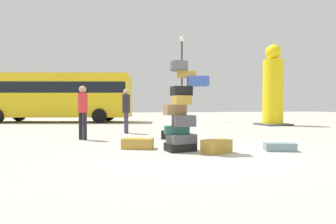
{
  "coord_description": "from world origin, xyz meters",
  "views": [
    {
      "loc": [
        -2.11,
        -5.55,
        1.03
      ],
      "look_at": [
        -0.37,
        1.4,
        0.88
      ],
      "focal_mm": 27.86,
      "sensor_mm": 36.0,
      "label": 1
    }
  ],
  "objects_px": {
    "suitcase_black_left_side": "(171,135)",
    "yellow_dummy_statue": "(273,89)",
    "suitcase_tan_behind_tower": "(138,143)",
    "suitcase_tan_upright_blue": "(217,146)",
    "suitcase_slate_foreground_far": "(280,147)",
    "person_tourist_with_camera": "(83,108)",
    "person_bearded_onlooker": "(126,107)",
    "suitcase_tower": "(182,113)",
    "parked_bus": "(56,95)",
    "lamp_post": "(182,66)"
  },
  "relations": [
    {
      "from": "suitcase_slate_foreground_far",
      "to": "suitcase_black_left_side",
      "type": "relative_size",
      "value": 1.06
    },
    {
      "from": "suitcase_black_left_side",
      "to": "lamp_post",
      "type": "bearing_deg",
      "value": 84.68
    },
    {
      "from": "suitcase_tan_upright_blue",
      "to": "person_bearded_onlooker",
      "type": "bearing_deg",
      "value": 85.74
    },
    {
      "from": "person_bearded_onlooker",
      "to": "parked_bus",
      "type": "xyz_separation_m",
      "value": [
        -3.88,
        8.59,
        0.82
      ]
    },
    {
      "from": "yellow_dummy_statue",
      "to": "person_bearded_onlooker",
      "type": "bearing_deg",
      "value": -163.46
    },
    {
      "from": "suitcase_slate_foreground_far",
      "to": "parked_bus",
      "type": "bearing_deg",
      "value": 136.49
    },
    {
      "from": "suitcase_tower",
      "to": "person_bearded_onlooker",
      "type": "height_order",
      "value": "suitcase_tower"
    },
    {
      "from": "suitcase_tower",
      "to": "lamp_post",
      "type": "height_order",
      "value": "lamp_post"
    },
    {
      "from": "suitcase_tan_upright_blue",
      "to": "yellow_dummy_statue",
      "type": "xyz_separation_m",
      "value": [
        6.66,
        7.2,
        1.84
      ]
    },
    {
      "from": "suitcase_tan_upright_blue",
      "to": "person_tourist_with_camera",
      "type": "distance_m",
      "value": 4.45
    },
    {
      "from": "lamp_post",
      "to": "yellow_dummy_statue",
      "type": "bearing_deg",
      "value": -54.56
    },
    {
      "from": "suitcase_slate_foreground_far",
      "to": "person_tourist_with_camera",
      "type": "xyz_separation_m",
      "value": [
        -4.59,
        3.26,
        0.9
      ]
    },
    {
      "from": "suitcase_slate_foreground_far",
      "to": "suitcase_black_left_side",
      "type": "distance_m",
      "value": 3.39
    },
    {
      "from": "parked_bus",
      "to": "yellow_dummy_statue",
      "type": "bearing_deg",
      "value": -13.28
    },
    {
      "from": "suitcase_tan_behind_tower",
      "to": "suitcase_slate_foreground_far",
      "type": "bearing_deg",
      "value": 0.4
    },
    {
      "from": "suitcase_slate_foreground_far",
      "to": "yellow_dummy_statue",
      "type": "relative_size",
      "value": 0.15
    },
    {
      "from": "suitcase_tan_upright_blue",
      "to": "suitcase_tower",
      "type": "bearing_deg",
      "value": 126.44
    },
    {
      "from": "suitcase_tan_behind_tower",
      "to": "person_bearded_onlooker",
      "type": "distance_m",
      "value": 3.85
    },
    {
      "from": "suitcase_tan_behind_tower",
      "to": "parked_bus",
      "type": "height_order",
      "value": "parked_bus"
    },
    {
      "from": "suitcase_black_left_side",
      "to": "suitcase_tan_behind_tower",
      "type": "xyz_separation_m",
      "value": [
        -1.29,
        -1.69,
        -0.0
      ]
    },
    {
      "from": "suitcase_black_left_side",
      "to": "person_bearded_onlooker",
      "type": "bearing_deg",
      "value": 134.97
    },
    {
      "from": "yellow_dummy_statue",
      "to": "parked_bus",
      "type": "xyz_separation_m",
      "value": [
        -12.13,
        6.14,
        -0.15
      ]
    },
    {
      "from": "parked_bus",
      "to": "suitcase_black_left_side",
      "type": "bearing_deg",
      "value": -50.71
    },
    {
      "from": "suitcase_slate_foreground_far",
      "to": "person_bearded_onlooker",
      "type": "distance_m",
      "value": 5.87
    },
    {
      "from": "suitcase_black_left_side",
      "to": "person_tourist_with_camera",
      "type": "xyz_separation_m",
      "value": [
        -2.73,
        0.42,
        0.87
      ]
    },
    {
      "from": "suitcase_slate_foreground_far",
      "to": "yellow_dummy_statue",
      "type": "distance_m",
      "value": 9.16
    },
    {
      "from": "person_tourist_with_camera",
      "to": "lamp_post",
      "type": "relative_size",
      "value": 0.28
    },
    {
      "from": "person_bearded_onlooker",
      "to": "lamp_post",
      "type": "height_order",
      "value": "lamp_post"
    },
    {
      "from": "suitcase_slate_foreground_far",
      "to": "suitcase_tan_upright_blue",
      "type": "xyz_separation_m",
      "value": [
        -1.52,
        0.14,
        0.05
      ]
    },
    {
      "from": "suitcase_black_left_side",
      "to": "yellow_dummy_statue",
      "type": "xyz_separation_m",
      "value": [
        7.0,
        4.51,
        1.86
      ]
    },
    {
      "from": "suitcase_tower",
      "to": "suitcase_tan_behind_tower",
      "type": "xyz_separation_m",
      "value": [
        -0.94,
        0.59,
        -0.76
      ]
    },
    {
      "from": "suitcase_tan_behind_tower",
      "to": "person_tourist_with_camera",
      "type": "relative_size",
      "value": 0.44
    },
    {
      "from": "suitcase_black_left_side",
      "to": "person_bearded_onlooker",
      "type": "distance_m",
      "value": 2.57
    },
    {
      "from": "suitcase_tan_upright_blue",
      "to": "person_tourist_with_camera",
      "type": "height_order",
      "value": "person_tourist_with_camera"
    },
    {
      "from": "yellow_dummy_statue",
      "to": "suitcase_tower",
      "type": "bearing_deg",
      "value": -137.26
    },
    {
      "from": "suitcase_tower",
      "to": "suitcase_black_left_side",
      "type": "distance_m",
      "value": 2.43
    },
    {
      "from": "suitcase_tan_behind_tower",
      "to": "suitcase_black_left_side",
      "type": "bearing_deg",
      "value": 72.93
    },
    {
      "from": "suitcase_slate_foreground_far",
      "to": "person_tourist_with_camera",
      "type": "relative_size",
      "value": 0.41
    },
    {
      "from": "suitcase_tan_behind_tower",
      "to": "person_bearded_onlooker",
      "type": "height_order",
      "value": "person_bearded_onlooker"
    },
    {
      "from": "suitcase_tan_upright_blue",
      "to": "parked_bus",
      "type": "xyz_separation_m",
      "value": [
        -5.46,
        13.34,
        1.69
      ]
    },
    {
      "from": "suitcase_slate_foreground_far",
      "to": "suitcase_tan_behind_tower",
      "type": "bearing_deg",
      "value": 179.16
    },
    {
      "from": "suitcase_tan_behind_tower",
      "to": "parked_bus",
      "type": "distance_m",
      "value": 13.03
    },
    {
      "from": "suitcase_tan_behind_tower",
      "to": "suitcase_tan_upright_blue",
      "type": "bearing_deg",
      "value": -11.33
    },
    {
      "from": "parked_bus",
      "to": "suitcase_tan_upright_blue",
      "type": "bearing_deg",
      "value": -54.16
    },
    {
      "from": "person_tourist_with_camera",
      "to": "suitcase_tan_upright_blue",
      "type": "bearing_deg",
      "value": 6.28
    },
    {
      "from": "suitcase_slate_foreground_far",
      "to": "suitcase_black_left_side",
      "type": "xyz_separation_m",
      "value": [
        -1.86,
        2.83,
        0.03
      ]
    },
    {
      "from": "suitcase_tan_behind_tower",
      "to": "parked_bus",
      "type": "relative_size",
      "value": 0.07
    },
    {
      "from": "suitcase_tan_behind_tower",
      "to": "suitcase_tan_upright_blue",
      "type": "xyz_separation_m",
      "value": [
        1.63,
        -1.0,
        0.02
      ]
    },
    {
      "from": "lamp_post",
      "to": "parked_bus",
      "type": "bearing_deg",
      "value": 173.38
    },
    {
      "from": "suitcase_tower",
      "to": "suitcase_black_left_side",
      "type": "bearing_deg",
      "value": 81.29
    }
  ]
}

